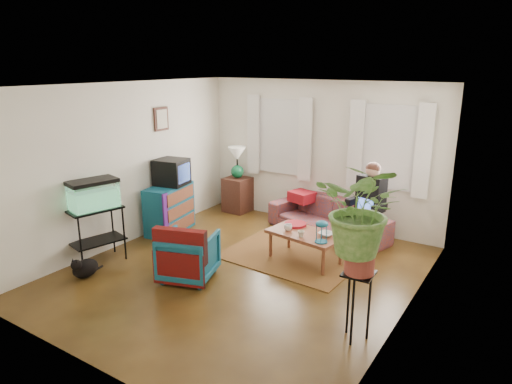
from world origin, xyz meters
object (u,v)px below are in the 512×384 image
Objects in this scene: side_table at (238,194)px; dresser at (169,209)px; aquarium_stand at (98,235)px; sofa at (328,212)px; coffee_table at (305,247)px; plant_stand at (357,306)px; armchair at (189,253)px.

dresser reaches higher than side_table.
aquarium_stand is at bearing -100.54° from dresser.
sofa is 1.94× the size of coffee_table.
side_table is (-2.06, 0.23, -0.07)m from sofa.
side_table is 1.63m from dresser.
coffee_table is at bearing 132.35° from plant_stand.
side_table is 3.01m from armchair.
side_table is 4.64m from plant_stand.
dresser is 1.90m from armchair.
armchair is at bearing 26.80° from aquarium_stand.
sofa reaches higher than side_table.
side_table is at bearing 156.41° from coffee_table.
aquarium_stand is at bearing -137.87° from coffee_table.
sofa is 2.07m from side_table.
plant_stand is (3.60, -2.93, 0.05)m from side_table.
armchair is (1.13, -2.79, 0.02)m from side_table.
side_table reaches higher than coffee_table.
aquarium_stand is (-0.35, -3.11, 0.08)m from side_table.
coffee_table is (2.58, 1.68, -0.19)m from aquarium_stand.
coffee_table is (2.57, 0.16, -0.19)m from dresser.
dresser is (-0.34, -1.59, 0.08)m from side_table.
plant_stand is at bearing -28.96° from dresser.
sofa is 3.09× the size of side_table.
plant_stand is at bearing -39.15° from side_table.
coffee_table is (1.10, 1.36, -0.13)m from armchair.
sofa is at bearing 107.31° from coffee_table.
dresser reaches higher than aquarium_stand.
aquarium_stand is 0.76× the size of coffee_table.
sofa is at bearing 64.55° from aquarium_stand.
side_table is at bearing 98.00° from aquarium_stand.
dresser is 4.16m from plant_stand.
side_table is 0.95× the size of armchair.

